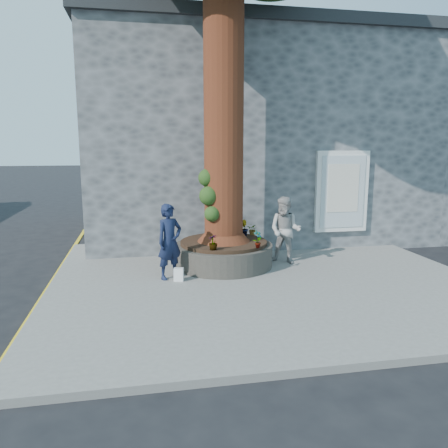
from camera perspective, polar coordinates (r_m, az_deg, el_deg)
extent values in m
plane|color=black|center=(8.49, -2.83, -10.07)|extent=(120.00, 120.00, 0.00)
cube|color=slate|center=(9.70, 5.18, -7.10)|extent=(9.00, 8.00, 0.12)
cube|color=yellow|center=(9.56, -22.37, -8.48)|extent=(0.10, 30.00, 0.01)
cube|color=#494B4E|center=(15.51, 2.51, 10.45)|extent=(10.00, 8.00, 6.00)
cube|color=black|center=(15.83, 2.61, 21.93)|extent=(10.30, 8.30, 0.30)
cube|color=white|center=(12.34, 15.11, 4.11)|extent=(1.50, 0.12, 2.20)
cube|color=silver|center=(12.29, 15.24, 4.08)|extent=(1.25, 0.04, 1.95)
cube|color=silver|center=(12.26, 15.30, 4.54)|extent=(0.90, 0.02, 1.30)
cube|color=#494B4E|center=(19.03, 26.98, 9.33)|extent=(6.00, 8.00, 6.00)
cylinder|color=black|center=(10.39, -0.05, -4.04)|extent=(2.30, 2.30, 0.52)
cylinder|color=black|center=(10.32, -0.05, -2.43)|extent=(2.04, 2.04, 0.08)
cylinder|color=#411310|center=(10.18, -0.05, 18.87)|extent=(0.90, 0.90, 7.50)
cone|color=#411310|center=(10.24, -0.05, -0.30)|extent=(1.24, 1.24, 0.70)
sphere|color=#1C3612|center=(9.87, -2.00, 3.70)|extent=(0.44, 0.44, 0.44)
sphere|color=#1C3612|center=(9.83, -1.55, 1.33)|extent=(0.36, 0.36, 0.36)
sphere|color=#1C3612|center=(9.94, -2.24, 6.06)|extent=(0.40, 0.40, 0.40)
imported|color=#131B36|center=(9.34, -7.12, -2.29)|extent=(0.70, 0.63, 1.62)
imported|color=#A29E9B|center=(10.59, 8.00, -0.82)|extent=(1.00, 0.95, 1.62)
cube|color=white|center=(9.30, -5.94, -6.58)|extent=(0.22, 0.17, 0.28)
imported|color=gray|center=(9.59, 4.43, -1.98)|extent=(0.25, 0.23, 0.40)
imported|color=gray|center=(10.76, 2.55, -0.55)|extent=(0.32, 0.32, 0.42)
imported|color=gray|center=(9.39, -1.44, -2.40)|extent=(0.26, 0.26, 0.34)
imported|color=gray|center=(10.97, 3.79, -0.71)|extent=(0.34, 0.34, 0.28)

